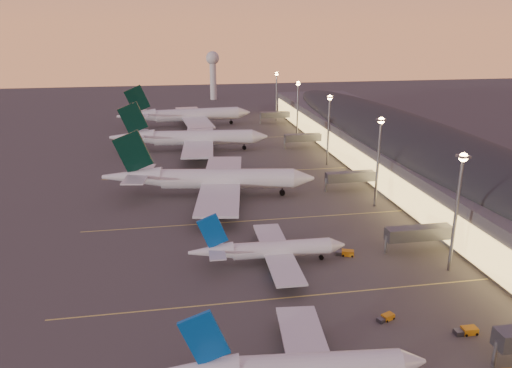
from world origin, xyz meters
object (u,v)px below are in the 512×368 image
object	(u,v)px
baggage_tug_b	(467,331)
baggage_tug_d	(386,318)
airliner_wide_far	(186,115)
baggage_tug_c	(345,253)
airliner_narrow_south	(298,368)
radar_tower	(213,67)
airliner_wide_near	(209,179)
airliner_wide_mid	(190,138)
airliner_narrow_north	(268,250)

from	to	relation	value
baggage_tug_b	baggage_tug_d	bearing A→B (deg)	152.44
airliner_wide_far	baggage_tug_c	distance (m)	159.90
airliner_narrow_south	radar_tower	world-z (taller)	radar_tower
airliner_wide_near	baggage_tug_b	xyz separation A→B (m)	(36.92, -79.04, -4.77)
airliner_wide_mid	airliner_wide_far	xyz separation A→B (m)	(0.51, 52.36, 0.27)
baggage_tug_b	airliner_wide_mid	bearing A→B (deg)	106.82
radar_tower	airliner_wide_mid	bearing A→B (deg)	-99.13
airliner_narrow_north	airliner_wide_near	distance (m)	48.30
airliner_narrow_south	baggage_tug_c	bearing A→B (deg)	67.31
baggage_tug_b	airliner_wide_far	bearing A→B (deg)	102.34
airliner_narrow_north	airliner_wide_near	bearing A→B (deg)	101.97
radar_tower	baggage_tug_d	bearing A→B (deg)	-88.98
airliner_wide_far	radar_tower	size ratio (longest dim) A/B	2.09
baggage_tug_d	radar_tower	bearing A→B (deg)	69.05
baggage_tug_d	airliner_narrow_south	bearing A→B (deg)	-166.52
baggage_tug_d	baggage_tug_c	bearing A→B (deg)	64.24
baggage_tug_d	airliner_wide_mid	bearing A→B (deg)	80.18
airliner_narrow_south	baggage_tug_d	world-z (taller)	airliner_narrow_south
baggage_tug_c	airliner_narrow_north	bearing A→B (deg)	-157.95
airliner_wide_mid	radar_tower	xyz separation A→B (m)	(23.24, 144.57, 16.54)
airliner_wide_far	baggage_tug_b	distance (m)	193.59
airliner_narrow_north	airliner_wide_far	xyz separation A→B (m)	(-11.30, 157.88, 2.39)
radar_tower	baggage_tug_b	size ratio (longest dim) A/B	8.18
airliner_wide_far	radar_tower	bearing A→B (deg)	71.53
baggage_tug_c	baggage_tug_d	distance (m)	26.14
airliner_narrow_south	airliner_wide_mid	size ratio (longest dim) A/B	0.59
airliner_narrow_south	airliner_wide_near	world-z (taller)	airliner_wide_near
airliner_narrow_south	airliner_wide_mid	world-z (taller)	airliner_wide_mid
airliner_wide_mid	airliner_wide_far	bearing A→B (deg)	94.60
baggage_tug_b	baggage_tug_c	xyz separation A→B (m)	(-10.03, 32.37, 0.03)
airliner_narrow_south	airliner_narrow_north	xyz separation A→B (m)	(3.64, 39.53, -0.28)
airliner_narrow_north	radar_tower	size ratio (longest dim) A/B	1.07
airliner_wide_near	baggage_tug_d	distance (m)	77.13
airliner_narrow_north	radar_tower	world-z (taller)	radar_tower
airliner_narrow_north	radar_tower	bearing A→B (deg)	88.82
airliner_wide_near	airliner_wide_mid	size ratio (longest dim) A/B	0.99
airliner_narrow_south	airliner_wide_near	bearing A→B (deg)	99.03
airliner_narrow_north	baggage_tug_b	xyz separation A→B (m)	(28.10, -31.59, -2.67)
airliner_narrow_north	radar_tower	xyz separation A→B (m)	(11.43, 250.09, 18.66)
radar_tower	baggage_tug_d	world-z (taller)	radar_tower
airliner_narrow_north	baggage_tug_b	world-z (taller)	airliner_narrow_north
airliner_narrow_north	baggage_tug_c	bearing A→B (deg)	3.91
airliner_narrow_south	baggage_tug_d	size ratio (longest dim) A/B	10.53
airliner_wide_mid	airliner_narrow_south	bearing A→B (deg)	-81.62
airliner_wide_near	airliner_wide_mid	world-z (taller)	airliner_wide_mid
radar_tower	baggage_tug_c	bearing A→B (deg)	-88.48
airliner_narrow_north	airliner_wide_far	world-z (taller)	airliner_wide_far
baggage_tug_b	baggage_tug_c	bearing A→B (deg)	107.81
airliner_narrow_south	airliner_wide_far	world-z (taller)	airliner_wide_far
radar_tower	airliner_narrow_north	bearing A→B (deg)	-92.62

